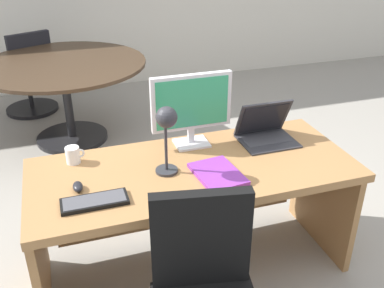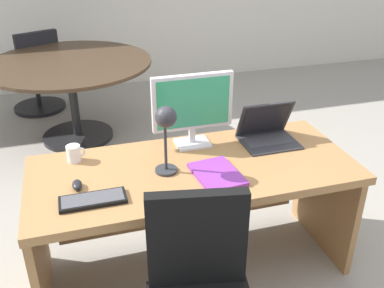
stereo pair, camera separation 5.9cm
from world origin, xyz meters
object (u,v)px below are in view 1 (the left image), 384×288
object	(u,v)px
desk_lamp	(167,126)
book	(218,174)
mouse	(78,187)
meeting_table	(65,82)
meeting_chair_near	(30,80)
coffee_mug	(73,155)
monitor	(191,105)
keyboard	(95,201)
laptop	(265,128)
desk	(192,190)

from	to	relation	value
desk_lamp	book	world-z (taller)	desk_lamp
mouse	book	distance (m)	0.72
meeting_table	meeting_chair_near	distance (m)	0.92
coffee_mug	meeting_table	xyz separation A→B (m)	(0.04, 1.79, -0.18)
desk_lamp	coffee_mug	size ratio (longest dim) A/B	3.71
book	monitor	bearing A→B (deg)	92.91
keyboard	desk_lamp	distance (m)	0.51
coffee_mug	meeting_table	distance (m)	1.80
laptop	book	bearing A→B (deg)	-143.49
mouse	meeting_table	world-z (taller)	meeting_table
monitor	mouse	size ratio (longest dim) A/B	5.34
laptop	meeting_chair_near	bearing A→B (deg)	118.33
desk_lamp	meeting_table	size ratio (longest dim) A/B	0.26
desk	monitor	size ratio (longest dim) A/B	3.74
desk	meeting_table	bearing A→B (deg)	106.16
keyboard	desk	bearing A→B (deg)	21.82
laptop	mouse	distance (m)	1.16
monitor	laptop	xyz separation A→B (m)	(0.45, -0.07, -0.18)
meeting_table	desk_lamp	bearing A→B (deg)	-78.48
keyboard	book	bearing A→B (deg)	4.56
book	coffee_mug	distance (m)	0.80
desk	desk_lamp	size ratio (longest dim) A/B	4.61
keyboard	book	world-z (taller)	same
coffee_mug	meeting_chair_near	xyz separation A→B (m)	(-0.31, 2.61, -0.40)
book	desk	bearing A→B (deg)	116.97
monitor	meeting_table	distance (m)	1.93
mouse	meeting_table	distance (m)	2.08
desk	meeting_table	distance (m)	2.08
book	meeting_chair_near	size ratio (longest dim) A/B	0.36
coffee_mug	laptop	bearing A→B (deg)	-3.09
desk	meeting_table	size ratio (longest dim) A/B	1.19
keyboard	meeting_chair_near	bearing A→B (deg)	96.88
keyboard	mouse	distance (m)	0.15
desk_lamp	monitor	bearing A→B (deg)	51.90
meeting_table	mouse	bearing A→B (deg)	-91.25
keyboard	meeting_table	distance (m)	2.22
desk	laptop	bearing A→B (deg)	15.63
book	coffee_mug	world-z (taller)	coffee_mug
mouse	meeting_chair_near	world-z (taller)	meeting_chair_near
laptop	coffee_mug	size ratio (longest dim) A/B	3.17
monitor	book	distance (m)	0.46
mouse	desk_lamp	size ratio (longest dim) A/B	0.23
mouse	desk	bearing A→B (deg)	7.60
meeting_chair_near	keyboard	bearing A→B (deg)	-83.12
desk	coffee_mug	xyz separation A→B (m)	(-0.62, 0.21, 0.23)
book	meeting_table	bearing A→B (deg)	107.07
desk_lamp	laptop	bearing A→B (deg)	17.91
laptop	meeting_table	size ratio (longest dim) A/B	0.22
desk	monitor	xyz separation A→B (m)	(0.07, 0.21, 0.44)
book	meeting_chair_near	xyz separation A→B (m)	(-1.01, 2.99, -0.36)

